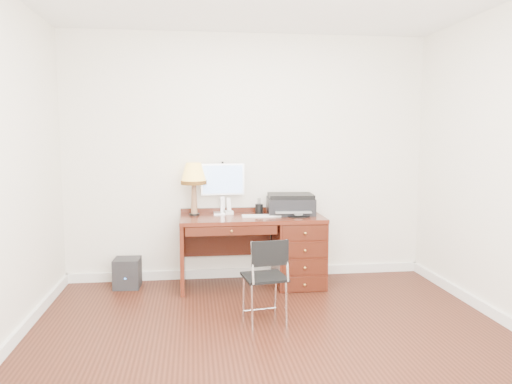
{
  "coord_description": "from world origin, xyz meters",
  "views": [
    {
      "loc": [
        -0.61,
        -3.75,
        1.6
      ],
      "look_at": [
        0.02,
        1.2,
        1.03
      ],
      "focal_mm": 35.0,
      "sensor_mm": 36.0,
      "label": 1
    }
  ],
  "objects": [
    {
      "name": "desk",
      "position": [
        0.32,
        1.4,
        0.41
      ],
      "size": [
        1.5,
        0.67,
        0.75
      ],
      "color": "#531D11",
      "rests_on": "ground"
    },
    {
      "name": "ground",
      "position": [
        0.0,
        0.0,
        0.0
      ],
      "size": [
        4.0,
        4.0,
        0.0
      ],
      "primitive_type": "plane",
      "color": "black",
      "rests_on": "ground"
    },
    {
      "name": "chair",
      "position": [
        -0.02,
        0.31,
        0.45
      ],
      "size": [
        0.4,
        0.4,
        0.74
      ],
      "rotation": [
        0.0,
        0.0,
        0.14
      ],
      "color": "black",
      "rests_on": "ground"
    },
    {
      "name": "printer",
      "position": [
        0.43,
        1.5,
        0.86
      ],
      "size": [
        0.52,
        0.42,
        0.22
      ],
      "rotation": [
        0.0,
        0.0,
        -0.06
      ],
      "color": "black",
      "rests_on": "desk"
    },
    {
      "name": "pen_cup",
      "position": [
        0.1,
        1.56,
        0.8
      ],
      "size": [
        0.08,
        0.08,
        0.11
      ],
      "primitive_type": "cylinder",
      "color": "black",
      "rests_on": "desk"
    },
    {
      "name": "monitor",
      "position": [
        -0.29,
        1.64,
        1.09
      ],
      "size": [
        0.47,
        0.16,
        0.54
      ],
      "rotation": [
        0.0,
        0.0,
        0.06
      ],
      "color": "silver",
      "rests_on": "desk"
    },
    {
      "name": "equipment_box",
      "position": [
        -1.31,
        1.5,
        0.16
      ],
      "size": [
        0.28,
        0.28,
        0.31
      ],
      "primitive_type": "cube",
      "rotation": [
        0.0,
        0.0,
        -0.05
      ],
      "color": "black",
      "rests_on": "ground"
    },
    {
      "name": "phone",
      "position": [
        -0.23,
        1.57,
        0.8
      ],
      "size": [
        0.1,
        0.1,
        0.18
      ],
      "rotation": [
        0.0,
        0.0,
        0.22
      ],
      "color": "white",
      "rests_on": "desk"
    },
    {
      "name": "keyboard",
      "position": [
        0.1,
        1.37,
        0.76
      ],
      "size": [
        0.41,
        0.13,
        0.02
      ],
      "primitive_type": "cube",
      "rotation": [
        0.0,
        0.0,
        -0.03
      ],
      "color": "white",
      "rests_on": "desk"
    },
    {
      "name": "room_shell",
      "position": [
        0.0,
        0.63,
        0.05
      ],
      "size": [
        4.0,
        4.0,
        4.0
      ],
      "color": "white",
      "rests_on": "ground"
    },
    {
      "name": "leg_lamp",
      "position": [
        -0.6,
        1.54,
        1.16
      ],
      "size": [
        0.27,
        0.27,
        0.56
      ],
      "color": "black",
      "rests_on": "desk"
    },
    {
      "name": "mouse_pad",
      "position": [
        0.48,
        1.31,
        0.76
      ],
      "size": [
        0.23,
        0.23,
        0.05
      ],
      "color": "black",
      "rests_on": "desk"
    }
  ]
}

